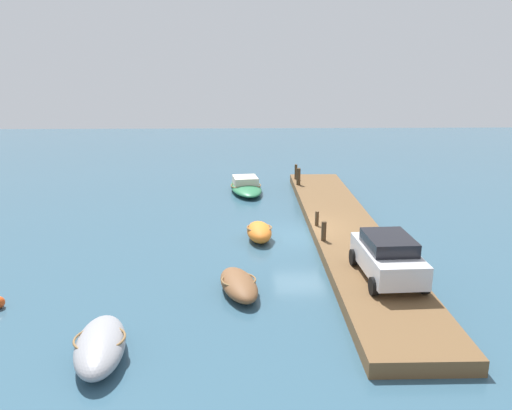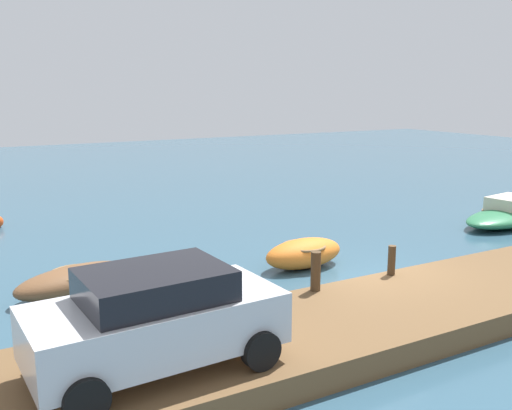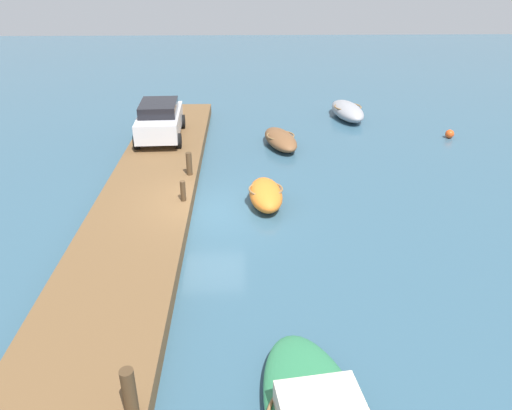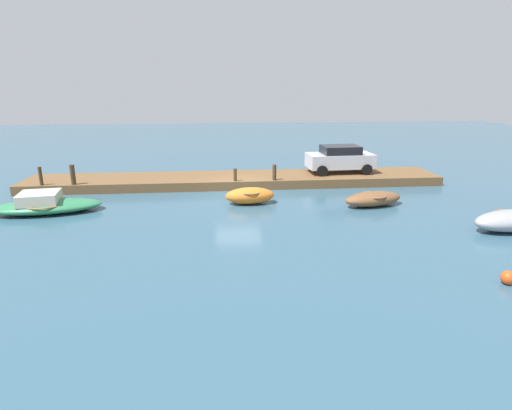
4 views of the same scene
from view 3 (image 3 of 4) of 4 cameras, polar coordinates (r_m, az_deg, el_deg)
ground_plane at (r=17.06m, az=-5.60°, el=-0.84°), size 84.00×84.00×0.00m
dock_platform at (r=17.24m, az=-12.85°, el=-0.16°), size 24.01×3.25×0.51m
dinghy_orange at (r=17.29m, az=1.14°, el=1.24°), size 2.50×1.31×0.81m
rowboat_grey at (r=27.46m, az=10.59°, el=10.73°), size 3.57×1.86×0.83m
rowboat_brown at (r=22.85m, az=2.87°, el=7.64°), size 3.23×1.91×0.69m
mooring_post_west at (r=18.64m, az=-7.78°, el=4.78°), size 0.22×0.22×0.88m
mooring_post_mid_west at (r=16.67m, az=-8.49°, el=1.63°), size 0.18×0.18×0.72m
mooring_post_mid_east at (r=9.53m, az=-14.49°, el=-20.46°), size 0.25×0.25×1.08m
parked_car at (r=22.71m, az=-11.14°, el=9.74°), size 4.01×2.17×1.64m
marker_buoy at (r=25.77m, az=21.60°, el=7.70°), size 0.42×0.42×0.42m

